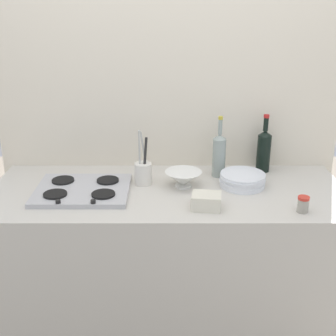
# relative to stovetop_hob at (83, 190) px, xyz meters

# --- Properties ---
(ground_plane) EXTENTS (6.00, 6.00, 0.00)m
(ground_plane) POSITION_rel_stovetop_hob_xyz_m (0.43, 0.03, -0.91)
(ground_plane) COLOR gray
(ground_plane) RESTS_ON ground
(counter_block) EXTENTS (1.80, 0.70, 0.90)m
(counter_block) POSITION_rel_stovetop_hob_xyz_m (0.43, 0.03, -0.46)
(counter_block) COLOR beige
(counter_block) RESTS_ON ground
(backsplash_panel) EXTENTS (1.90, 0.06, 2.58)m
(backsplash_panel) POSITION_rel_stovetop_hob_xyz_m (0.43, 0.41, 0.38)
(backsplash_panel) COLOR beige
(backsplash_panel) RESTS_ON ground
(stovetop_hob) EXTENTS (0.46, 0.38, 0.04)m
(stovetop_hob) POSITION_rel_stovetop_hob_xyz_m (0.00, 0.00, 0.00)
(stovetop_hob) COLOR #B2B2B7
(stovetop_hob) RESTS_ON counter_block
(plate_stack) EXTENTS (0.24, 0.23, 0.07)m
(plate_stack) POSITION_rel_stovetop_hob_xyz_m (0.81, 0.08, 0.02)
(plate_stack) COLOR white
(plate_stack) RESTS_ON counter_block
(wine_bottle_leftmost) EXTENTS (0.08, 0.08, 0.32)m
(wine_bottle_leftmost) POSITION_rel_stovetop_hob_xyz_m (0.95, 0.29, 0.11)
(wine_bottle_leftmost) COLOR black
(wine_bottle_leftmost) RESTS_ON counter_block
(wine_bottle_mid_left) EXTENTS (0.07, 0.07, 0.33)m
(wine_bottle_mid_left) POSITION_rel_stovetop_hob_xyz_m (0.70, 0.22, 0.11)
(wine_bottle_mid_left) COLOR gray
(wine_bottle_mid_left) RESTS_ON counter_block
(mixing_bowl) EXTENTS (0.19, 0.19, 0.08)m
(mixing_bowl) POSITION_rel_stovetop_hob_xyz_m (0.50, 0.07, 0.03)
(mixing_bowl) COLOR white
(mixing_bowl) RESTS_ON counter_block
(butter_dish) EXTENTS (0.15, 0.13, 0.07)m
(butter_dish) POSITION_rel_stovetop_hob_xyz_m (0.60, -0.17, 0.02)
(butter_dish) COLOR silver
(butter_dish) RESTS_ON counter_block
(utensil_crock) EXTENTS (0.09, 0.09, 0.30)m
(utensil_crock) POSITION_rel_stovetop_hob_xyz_m (0.30, 0.11, 0.05)
(utensil_crock) COLOR silver
(utensil_crock) RESTS_ON counter_block
(condiment_jar_front) EXTENTS (0.05, 0.05, 0.08)m
(condiment_jar_front) POSITION_rel_stovetop_hob_xyz_m (1.04, -0.21, 0.02)
(condiment_jar_front) COLOR #9E998C
(condiment_jar_front) RESTS_ON counter_block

